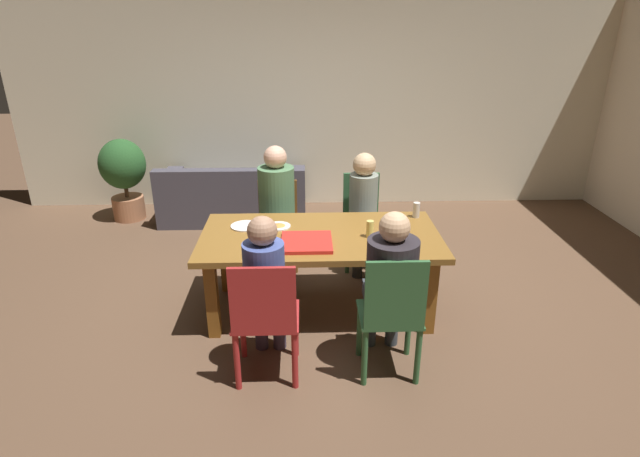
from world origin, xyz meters
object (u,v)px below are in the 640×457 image
at_px(pizza_box_0, 307,242).
at_px(plate_1, 245,226).
at_px(chair_1, 278,218).
at_px(chair_3, 362,216).
at_px(potted_plant, 124,172).
at_px(person_1, 276,198).
at_px(person_0, 390,278).
at_px(drinking_glass_1, 370,229).
at_px(chair_0, 392,314).
at_px(couch, 234,199).
at_px(dining_table, 320,244).
at_px(chair_2, 265,317).
at_px(person_3, 364,203).
at_px(plate_0, 279,226).
at_px(person_2, 265,282).
at_px(drinking_glass_0, 416,210).

height_order(pizza_box_0, plate_1, pizza_box_0).
relative_size(chair_1, chair_3, 0.92).
relative_size(chair_3, potted_plant, 0.90).
height_order(person_1, plate_1, person_1).
distance_m(person_0, plate_1, 1.47).
height_order(chair_1, drinking_glass_1, drinking_glass_1).
height_order(chair_0, couch, chair_0).
relative_size(person_0, plate_1, 4.95).
bearing_deg(pizza_box_0, plate_1, 144.39).
xyz_separation_m(chair_0, couch, (-1.48, 3.15, -0.26)).
distance_m(dining_table, pizza_box_0, 0.25).
bearing_deg(chair_2, person_3, 63.69).
relative_size(person_1, plate_0, 6.09).
bearing_deg(person_2, person_0, -0.61).
relative_size(chair_0, couch, 0.54).
bearing_deg(person_0, chair_0, -90.00).
bearing_deg(chair_1, plate_1, -106.97).
distance_m(chair_2, person_2, 0.24).
relative_size(chair_2, plate_0, 4.59).
bearing_deg(person_0, pizza_box_0, 133.73).
distance_m(person_1, plate_1, 0.70).
relative_size(person_0, chair_1, 1.44).
bearing_deg(dining_table, potted_plant, 136.36).
xyz_separation_m(dining_table, drinking_glass_0, (0.88, 0.36, 0.16)).
distance_m(dining_table, chair_0, 1.04).
relative_size(dining_table, person_3, 1.68).
xyz_separation_m(person_1, chair_2, (0.00, -1.78, -0.23)).
bearing_deg(person_0, chair_3, 90.00).
relative_size(person_2, couch, 0.67).
xyz_separation_m(pizza_box_0, drinking_glass_1, (0.52, 0.12, 0.06)).
bearing_deg(plate_1, person_0, -41.59).
distance_m(dining_table, drinking_glass_0, 0.96).
distance_m(chair_3, person_3, 0.25).
height_order(plate_1, drinking_glass_1, drinking_glass_1).
bearing_deg(chair_3, pizza_box_0, -116.40).
bearing_deg(chair_3, person_1, -172.34).
xyz_separation_m(person_1, couch, (-0.61, 1.37, -0.48)).
bearing_deg(dining_table, plate_0, 154.00).
height_order(chair_0, potted_plant, potted_plant).
distance_m(chair_3, pizza_box_0, 1.31).
relative_size(chair_1, person_3, 0.72).
xyz_separation_m(person_3, potted_plant, (-2.83, 1.45, -0.09)).
height_order(pizza_box_0, plate_0, pizza_box_0).
height_order(chair_1, chair_3, chair_3).
bearing_deg(drinking_glass_1, potted_plant, 139.98).
xyz_separation_m(person_3, drinking_glass_0, (0.42, -0.45, 0.09)).
distance_m(dining_table, plate_1, 0.68).
distance_m(chair_2, pizza_box_0, 0.83).
bearing_deg(plate_0, person_3, 38.26).
height_order(plate_0, drinking_glass_0, drinking_glass_0).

